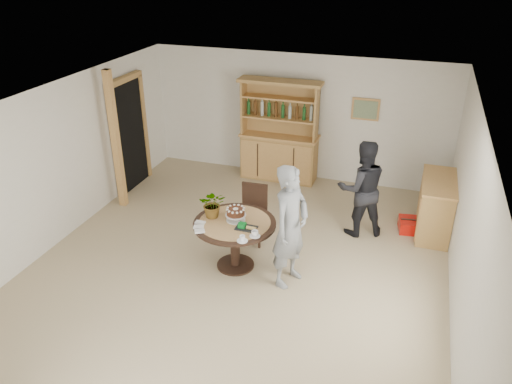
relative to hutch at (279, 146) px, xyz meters
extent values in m
plane|color=tan|center=(0.30, -3.24, -0.69)|extent=(7.00, 7.00, 0.00)
cube|color=white|center=(0.30, 0.26, 0.56)|extent=(6.00, 0.04, 2.50)
cube|color=white|center=(0.30, -6.74, 0.56)|extent=(6.00, 0.04, 2.50)
cube|color=white|center=(-2.70, -3.24, 0.56)|extent=(0.04, 7.00, 2.50)
cube|color=white|center=(3.30, -3.24, 0.56)|extent=(0.04, 7.00, 2.50)
cube|color=white|center=(0.30, -3.24, 1.81)|extent=(6.00, 7.00, 0.04)
cube|color=tan|center=(1.60, 0.23, 0.86)|extent=(0.52, 0.03, 0.42)
cube|color=#59724C|center=(1.60, 0.21, 0.86)|extent=(0.44, 0.02, 0.34)
cube|color=black|center=(-2.64, -1.24, 0.36)|extent=(0.10, 0.90, 2.10)
cube|color=tan|center=(-2.62, -1.74, 0.36)|extent=(0.12, 0.10, 2.10)
cube|color=tan|center=(-2.62, -0.74, 0.36)|extent=(0.12, 0.10, 2.10)
cube|color=tan|center=(-2.62, -1.24, 1.44)|extent=(0.12, 1.10, 0.10)
cube|color=tan|center=(-2.40, -2.04, 0.56)|extent=(0.12, 0.12, 2.50)
cube|color=tan|center=(0.00, 0.00, -0.24)|extent=(1.50, 0.50, 0.90)
cube|color=tan|center=(0.00, 0.00, 0.23)|extent=(1.56, 0.54, 0.04)
cube|color=tan|center=(0.00, 0.10, 0.78)|extent=(1.50, 0.04, 1.06)
cube|color=tan|center=(-0.73, -0.05, 0.78)|extent=(0.04, 0.34, 1.06)
cube|color=tan|center=(0.73, -0.05, 0.78)|extent=(0.04, 0.34, 1.06)
cube|color=tan|center=(0.00, -0.05, 0.61)|extent=(1.44, 0.32, 0.03)
cube|color=tan|center=(0.00, -0.05, 1.01)|extent=(1.44, 0.32, 0.03)
cube|color=tan|center=(0.00, -0.05, 1.32)|extent=(1.62, 0.40, 0.06)
cylinder|color=#194C1E|center=(-0.56, -0.05, 0.77)|extent=(0.07, 0.07, 0.28)
cylinder|color=#4C2D14|center=(-0.40, -0.05, 0.77)|extent=(0.07, 0.07, 0.28)
cylinder|color=#B2BFB2|center=(-0.24, -0.05, 0.77)|extent=(0.07, 0.07, 0.28)
cylinder|color=#194C1E|center=(-0.08, -0.05, 0.77)|extent=(0.07, 0.07, 0.28)
cylinder|color=#4C2D14|center=(0.08, -0.05, 0.77)|extent=(0.07, 0.07, 0.28)
cylinder|color=#B2BFB2|center=(0.24, -0.05, 0.77)|extent=(0.07, 0.07, 0.28)
cylinder|color=#194C1E|center=(0.40, -0.05, 0.77)|extent=(0.07, 0.07, 0.28)
cylinder|color=#4C2D14|center=(0.56, -0.05, 0.77)|extent=(0.07, 0.07, 0.28)
cube|color=tan|center=(3.04, -1.24, -0.24)|extent=(0.50, 1.20, 0.90)
cube|color=tan|center=(3.04, -1.24, 0.23)|extent=(0.54, 1.26, 0.04)
cylinder|color=black|center=(0.26, -3.23, 0.04)|extent=(1.20, 1.20, 0.04)
cylinder|color=black|center=(0.26, -3.23, -0.33)|extent=(0.14, 0.14, 0.70)
cylinder|color=black|center=(0.26, -3.23, -0.67)|extent=(0.56, 0.56, 0.03)
cylinder|color=tan|center=(0.26, -3.23, 0.07)|extent=(1.04, 1.04, 0.01)
cube|color=black|center=(0.26, -2.48, -0.24)|extent=(0.44, 0.44, 0.04)
cube|color=black|center=(0.25, -2.29, 0.01)|extent=(0.42, 0.05, 0.46)
cube|color=black|center=(0.25, -2.29, 0.23)|extent=(0.42, 0.06, 0.05)
cube|color=black|center=(0.08, -2.67, -0.47)|extent=(0.03, 0.03, 0.44)
cube|color=black|center=(0.44, -2.65, -0.47)|extent=(0.03, 0.03, 0.44)
cube|color=black|center=(0.07, -2.31, -0.47)|extent=(0.03, 0.03, 0.44)
cube|color=black|center=(0.43, -2.29, -0.47)|extent=(0.03, 0.03, 0.44)
cylinder|color=white|center=(0.26, -3.18, 0.08)|extent=(0.28, 0.28, 0.01)
cylinder|color=white|center=(0.26, -3.18, 0.12)|extent=(0.05, 0.05, 0.08)
cylinder|color=white|center=(0.26, -3.18, 0.16)|extent=(0.30, 0.30, 0.01)
cylinder|color=#4E2816|center=(0.26, -3.18, 0.21)|extent=(0.26, 0.26, 0.09)
cylinder|color=white|center=(0.26, -3.18, 0.26)|extent=(0.08, 0.08, 0.01)
sphere|color=white|center=(0.38, -3.18, 0.26)|extent=(0.04, 0.04, 0.04)
sphere|color=white|center=(0.36, -3.12, 0.26)|extent=(0.04, 0.04, 0.04)
sphere|color=white|center=(0.32, -3.08, 0.26)|extent=(0.04, 0.04, 0.04)
sphere|color=white|center=(0.26, -3.06, 0.26)|extent=(0.04, 0.04, 0.04)
sphere|color=white|center=(0.20, -3.08, 0.26)|extent=(0.04, 0.04, 0.04)
sphere|color=white|center=(0.15, -3.12, 0.26)|extent=(0.04, 0.04, 0.04)
sphere|color=white|center=(0.14, -3.18, 0.26)|extent=(0.04, 0.04, 0.04)
sphere|color=white|center=(0.15, -3.24, 0.26)|extent=(0.04, 0.04, 0.04)
sphere|color=white|center=(0.20, -3.28, 0.26)|extent=(0.04, 0.04, 0.04)
sphere|color=white|center=(0.26, -3.30, 0.26)|extent=(0.04, 0.04, 0.04)
sphere|color=white|center=(0.32, -3.28, 0.26)|extent=(0.04, 0.04, 0.04)
sphere|color=white|center=(0.36, -3.24, 0.26)|extent=(0.04, 0.04, 0.04)
imported|color=#3F7233|center=(-0.09, -3.18, 0.28)|extent=(0.47, 0.44, 0.42)
cube|color=black|center=(0.48, -3.35, 0.08)|extent=(0.30, 0.20, 0.01)
cube|color=#0D7B28|center=(0.42, -3.35, 0.11)|extent=(0.10, 0.10, 0.06)
cube|color=#0D7B28|center=(0.42, -3.35, 0.15)|extent=(0.11, 0.02, 0.01)
cylinder|color=white|center=(0.66, -3.51, 0.08)|extent=(0.15, 0.15, 0.01)
imported|color=white|center=(0.66, -3.51, 0.12)|extent=(0.10, 0.10, 0.08)
cylinder|color=white|center=(0.54, -3.68, 0.08)|extent=(0.15, 0.15, 0.01)
imported|color=white|center=(0.54, -3.68, 0.12)|extent=(0.08, 0.08, 0.07)
cube|color=white|center=(-0.19, -3.43, 0.09)|extent=(0.14, 0.08, 0.03)
cube|color=white|center=(-0.16, -3.55, 0.09)|extent=(0.16, 0.11, 0.03)
cube|color=white|center=(-0.10, -3.65, 0.09)|extent=(0.16, 0.14, 0.03)
imported|color=slate|center=(1.11, -3.33, 0.21)|extent=(0.62, 0.76, 1.79)
imported|color=black|center=(1.85, -1.67, 0.13)|extent=(0.97, 0.88, 1.63)
cube|color=red|center=(2.80, -1.32, -0.59)|extent=(0.65, 0.49, 0.20)
cube|color=black|center=(2.80, -1.32, -0.48)|extent=(0.56, 0.13, 0.01)
camera|label=1|loc=(2.51, -9.03, 3.66)|focal=35.00mm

